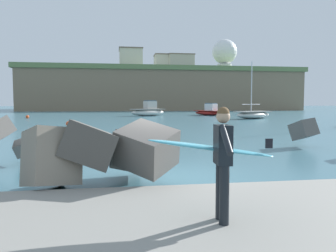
{
  "coord_description": "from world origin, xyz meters",
  "views": [
    {
      "loc": [
        -1.3,
        -8.94,
        2.08
      ],
      "look_at": [
        0.14,
        0.5,
        1.4
      ],
      "focal_mm": 35.2,
      "sensor_mm": 36.0,
      "label": 1
    }
  ],
  "objects": [
    {
      "name": "mooring_buoy_middle",
      "position": [
        -5.64,
        21.04,
        0.22
      ],
      "size": [
        0.44,
        0.44,
        0.44
      ],
      "color": "#E54C1E",
      "rests_on": "ground"
    },
    {
      "name": "walkway_path",
      "position": [
        0.0,
        -4.0,
        0.12
      ],
      "size": [
        48.0,
        4.4,
        0.24
      ],
      "primitive_type": "cube",
      "color": "gray",
      "rests_on": "ground"
    },
    {
      "name": "surfer_with_board",
      "position": [
        0.25,
        -4.04,
        1.28
      ],
      "size": [
        2.11,
        1.22,
        1.78
      ],
      "color": "black",
      "rests_on": "walkway_path"
    },
    {
      "name": "mooring_buoy_inner",
      "position": [
        -13.19,
        36.95,
        0.22
      ],
      "size": [
        0.44,
        0.44,
        0.44
      ],
      "color": "#E54C1E",
      "rests_on": "ground"
    },
    {
      "name": "boat_near_left",
      "position": [
        13.5,
        43.25,
        0.62
      ],
      "size": [
        4.9,
        6.01,
        2.03
      ],
      "color": "maroon",
      "rests_on": "ground"
    },
    {
      "name": "station_building_central",
      "position": [
        2.53,
        87.8,
        14.55
      ],
      "size": [
        6.72,
        8.08,
        5.98
      ],
      "color": "beige",
      "rests_on": "headland_bluff"
    },
    {
      "name": "boat_near_right",
      "position": [
        3.39,
        42.33,
        0.78
      ],
      "size": [
        6.16,
        4.64,
        2.44
      ],
      "color": "beige",
      "rests_on": "ground"
    },
    {
      "name": "ground_plane",
      "position": [
        0.0,
        0.0,
        0.0
      ],
      "size": [
        400.0,
        400.0,
        0.0
      ],
      "primitive_type": "plane",
      "color": "#42707F"
    },
    {
      "name": "station_building_west",
      "position": [
        18.12,
        91.76,
        14.27
      ],
      "size": [
        8.0,
        4.52,
        5.42
      ],
      "color": "#B2ADA3",
      "rests_on": "headland_bluff"
    },
    {
      "name": "breakwater_jetty",
      "position": [
        -4.43,
        1.13,
        1.29
      ],
      "size": [
        30.34,
        7.96,
        2.58
      ],
      "color": "#4C4944",
      "rests_on": "ground"
    },
    {
      "name": "boat_mid_left",
      "position": [
        16.07,
        31.56,
        0.54
      ],
      "size": [
        6.31,
        4.87,
        7.32
      ],
      "color": "beige",
      "rests_on": "ground"
    },
    {
      "name": "radar_dome",
      "position": [
        33.54,
        96.45,
        18.1
      ],
      "size": [
        8.1,
        8.1,
        11.25
      ],
      "color": "silver",
      "rests_on": "headland_bluff"
    },
    {
      "name": "headland_bluff",
      "position": [
        11.3,
        91.08,
        5.79
      ],
      "size": [
        75.19,
        36.64,
        11.54
      ],
      "color": "#847056",
      "rests_on": "ground"
    },
    {
      "name": "station_building_east",
      "position": [
        12.65,
        93.81,
        14.28
      ],
      "size": [
        5.17,
        6.32,
        5.43
      ],
      "color": "beige",
      "rests_on": "headland_bluff"
    }
  ]
}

